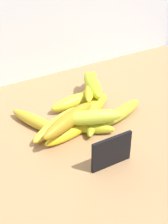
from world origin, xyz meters
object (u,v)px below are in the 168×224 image
banana_3 (57,124)px  banana_4 (75,101)px  banana_11 (91,86)px  banana_12 (92,117)px  banana_6 (122,112)px  banana_5 (88,94)px  banana_8 (87,128)px  banana_10 (92,85)px  banana_7 (93,118)px  banana_0 (93,108)px  banana_1 (37,122)px  banana_9 (69,120)px  banana_2 (69,133)px  chalkboard_sign (111,153)px

banana_3 → banana_4: 12.91cm
banana_11 → banana_12: bearing=-121.0°
banana_3 → banana_6: bearing=-12.1°
banana_5 → banana_6: 14.97cm
banana_8 → banana_10: banana_10 is taller
banana_7 → banana_11: (6.63, 11.56, 3.39)cm
banana_3 → banana_10: bearing=27.3°
banana_0 → banana_7: 4.53cm
banana_8 → banana_1: bearing=139.8°
banana_3 → banana_7: banana_3 is taller
banana_3 → banana_7: (10.49, -2.18, -0.15)cm
banana_0 → banana_11: 9.32cm
banana_7 → banana_10: 13.58cm
banana_3 → banana_9: (1.61, -4.29, 3.37)cm
banana_6 → banana_8: 13.13cm
banana_6 → banana_11: bearing=100.6°
banana_8 → banana_10: bearing=53.4°
banana_6 → banana_4: bearing=127.9°
banana_0 → banana_2: 13.72cm
banana_8 → banana_3: bearing=140.3°
banana_3 → banana_6: banana_6 is taller
banana_5 → banana_10: bearing=-61.6°
banana_3 → banana_8: (6.59, -5.47, -0.20)cm
banana_6 → banana_10: (-2.39, 13.14, 3.69)cm
banana_2 → banana_10: size_ratio=0.97×
banana_1 → banana_6: size_ratio=1.19×
banana_9 → banana_12: banana_12 is taller
banana_0 → banana_7: bearing=-121.6°
banana_3 → banana_8: 8.57cm
banana_4 → banana_12: banana_12 is taller
banana_0 → banana_8: size_ratio=1.15×
chalkboard_sign → banana_6: 21.83cm
banana_2 → banana_6: size_ratio=0.96×
banana_6 → chalkboard_sign: bearing=-133.2°
banana_5 → banana_12: banana_12 is taller
chalkboard_sign → banana_1: size_ratio=0.56×
banana_1 → banana_8: bearing=-40.2°
banana_2 → banana_7: banana_7 is taller
banana_2 → banana_7: (9.44, 3.12, 0.12)cm
banana_4 → banana_6: size_ratio=1.02×
banana_3 → banana_8: size_ratio=1.26×
banana_4 → banana_10: bearing=9.6°
banana_2 → banana_8: banana_8 is taller
banana_1 → banana_3: banana_3 is taller
banana_1 → banana_3: bearing=-40.9°
banana_2 → banana_11: (16.07, 14.68, 3.50)cm
banana_7 → banana_8: banana_7 is taller
chalkboard_sign → banana_11: (12.35, 29.45, 1.25)cm
banana_4 → banana_12: bearing=-101.0°
banana_11 → banana_3: bearing=-151.3°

